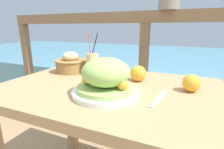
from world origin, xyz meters
TOP-DOWN VIEW (x-y plane):
  - patio_table at (0.00, 0.00)m, footprint 1.04×0.71m
  - railing_fence at (0.00, 0.73)m, footprint 2.80×0.08m
  - sea_backdrop at (0.00, 3.23)m, footprint 12.00×4.00m
  - salad_plate at (0.04, -0.10)m, footprint 0.28×0.28m
  - drink_glass at (-0.17, 0.16)m, footprint 0.07×0.07m
  - bread_basket at (-0.33, 0.16)m, footprint 0.20×0.20m
  - fork at (0.25, -0.07)m, footprint 0.04×0.18m
  - orange_near_basket at (0.36, 0.08)m, footprint 0.08×0.08m
  - orange_near_glass at (0.11, 0.14)m, footprint 0.08×0.08m

SIDE VIEW (x-z plane):
  - sea_backdrop at x=0.00m, z-range 0.00..0.40m
  - patio_table at x=0.00m, z-range 0.25..0.95m
  - fork at x=0.25m, z-range 0.71..0.71m
  - orange_near_basket at x=0.36m, z-range 0.71..0.78m
  - orange_near_glass at x=0.11m, z-range 0.71..0.79m
  - bread_basket at x=-0.33m, z-range 0.70..0.82m
  - drink_glass at x=-0.17m, z-range 0.65..0.89m
  - salad_plate at x=0.04m, z-range 0.70..0.85m
  - railing_fence at x=0.00m, z-range 0.27..1.38m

